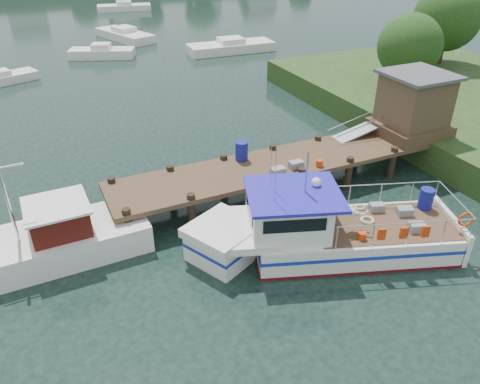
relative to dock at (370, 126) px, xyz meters
name	(u,v)px	position (x,y,z in m)	size (l,w,h in m)	color
ground_plane	(246,197)	(-6.51, -0.01, -2.24)	(160.00, 160.00, 0.00)	black
dock	(370,126)	(0.00, 0.00, 0.00)	(16.60, 3.00, 4.78)	#4C3524
lobster_boat	(320,232)	(-5.78, -4.72, -1.35)	(10.06, 5.65, 4.93)	silver
work_boat	(36,245)	(-15.25, -0.90, -1.53)	(8.52, 2.76, 4.49)	silver
moored_far	(124,7)	(-0.21, 50.74, -1.80)	(7.28, 3.72, 1.18)	silver
moored_a	(0,79)	(-16.03, 22.70, -1.88)	(5.59, 3.47, 0.98)	silver
moored_b	(102,52)	(-7.63, 27.10, -1.78)	(5.89, 3.91, 1.24)	silver
moored_c	(231,47)	(3.61, 24.24, -1.78)	(8.07, 3.11, 1.25)	silver
moored_d	(125,35)	(-4.14, 33.48, -1.77)	(4.88, 7.84, 1.26)	silver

